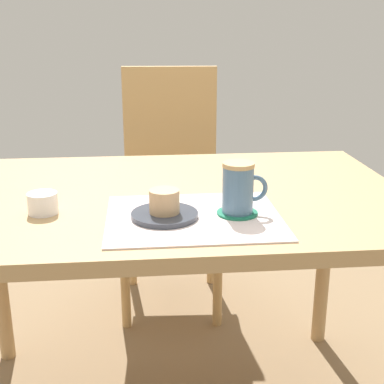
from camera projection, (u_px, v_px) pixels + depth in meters
dining_table at (171, 219)px, 1.43m from camera, size 1.24×0.81×0.71m
wooden_chair at (171, 178)px, 2.18m from camera, size 0.44×0.44×0.96m
placemat at (194, 217)px, 1.23m from camera, size 0.40×0.33×0.00m
pastry_plate at (165, 215)px, 1.22m from camera, size 0.15×0.15×0.01m
pastry at (164, 201)px, 1.21m from camera, size 0.07×0.07×0.05m
coffee_coaster at (237, 213)px, 1.24m from camera, size 0.10×0.10×0.00m
coffee_mug at (239, 188)px, 1.22m from camera, size 0.11×0.07×0.12m
sugar_bowl at (43, 203)px, 1.25m from camera, size 0.07×0.07×0.05m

